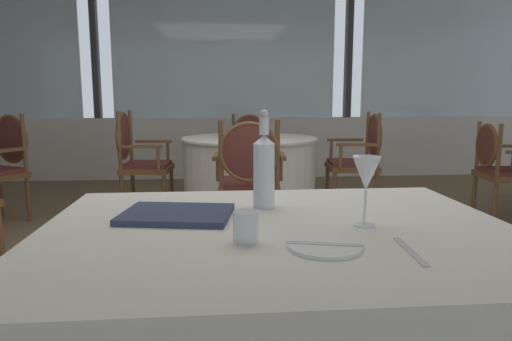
% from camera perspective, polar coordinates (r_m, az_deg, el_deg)
% --- Properties ---
extents(ground_plane, '(14.25, 14.25, 0.00)m').
position_cam_1_polar(ground_plane, '(2.90, -2.10, -13.53)').
color(ground_plane, '#756047').
extents(window_wall_far, '(10.96, 0.14, 2.90)m').
position_cam_1_polar(window_wall_far, '(6.36, -3.89, 9.43)').
color(window_wall_far, silver).
rests_on(window_wall_far, ground_plane).
extents(foreground_table, '(1.41, 1.08, 0.74)m').
position_cam_1_polar(foreground_table, '(1.50, 2.79, -20.72)').
color(foreground_table, silver).
rests_on(foreground_table, ground_plane).
extents(side_plate, '(0.19, 0.19, 0.01)m').
position_cam_1_polar(side_plate, '(1.18, 8.64, -9.41)').
color(side_plate, white).
rests_on(side_plate, foreground_table).
extents(butter_knife, '(0.19, 0.06, 0.00)m').
position_cam_1_polar(butter_knife, '(1.18, 8.65, -9.17)').
color(butter_knife, silver).
rests_on(butter_knife, foreground_table).
extents(dinner_fork, '(0.03, 0.21, 0.00)m').
position_cam_1_polar(dinner_fork, '(1.20, 18.87, -9.60)').
color(dinner_fork, silver).
rests_on(dinner_fork, foreground_table).
extents(water_bottle, '(0.08, 0.08, 0.34)m').
position_cam_1_polar(water_bottle, '(1.57, 1.00, 0.25)').
color(water_bottle, white).
rests_on(water_bottle, foreground_table).
extents(wine_glass, '(0.08, 0.08, 0.21)m').
position_cam_1_polar(wine_glass, '(1.37, 13.74, -0.54)').
color(wine_glass, white).
rests_on(wine_glass, foreground_table).
extents(water_tumbler, '(0.07, 0.07, 0.08)m').
position_cam_1_polar(water_tumbler, '(1.21, -1.30, -7.07)').
color(water_tumbler, white).
rests_on(water_tumbler, foreground_table).
extents(menu_book, '(0.38, 0.30, 0.02)m').
position_cam_1_polar(menu_book, '(1.48, -9.95, -5.45)').
color(menu_book, '#2D3856').
rests_on(menu_book, foreground_table).
extents(dining_chair_0_1, '(0.65, 0.63, 0.98)m').
position_cam_1_polar(dining_chair_0_1, '(4.67, -29.60, 1.17)').
color(dining_chair_0_1, brown).
rests_on(dining_chair_0_1, ground_plane).
extents(background_table_1, '(1.33, 1.33, 0.74)m').
position_cam_1_polar(background_table_1, '(4.45, -0.81, -0.56)').
color(background_table_1, silver).
rests_on(background_table_1, ground_plane).
extents(dining_chair_1_0, '(0.50, 0.56, 1.00)m').
position_cam_1_polar(dining_chair_1_0, '(4.56, -14.79, 1.98)').
color(dining_chair_1_0, brown).
rests_on(dining_chair_1_0, ground_plane).
extents(dining_chair_1_1, '(0.56, 0.50, 0.97)m').
position_cam_1_polar(dining_chair_1_1, '(3.34, -0.85, -0.41)').
color(dining_chair_1_1, brown).
rests_on(dining_chair_1_1, ground_plane).
extents(dining_chair_1_2, '(0.50, 0.56, 0.98)m').
position_cam_1_polar(dining_chair_1_2, '(4.55, 13.11, 2.02)').
color(dining_chair_1_2, brown).
rests_on(dining_chair_1_2, ground_plane).
extents(dining_chair_1_3, '(0.56, 0.50, 0.93)m').
position_cam_1_polar(dining_chair_1_3, '(5.50, -0.80, 3.21)').
color(dining_chair_1_3, brown).
rests_on(dining_chair_1_3, ground_plane).
extents(dining_chair_2_0, '(0.52, 0.58, 0.90)m').
position_cam_1_polar(dining_chair_2_0, '(4.62, 28.42, 0.71)').
color(dining_chair_2_0, brown).
rests_on(dining_chair_2_0, ground_plane).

